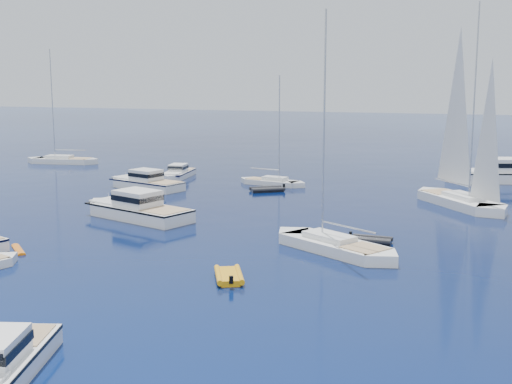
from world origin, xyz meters
TOP-DOWN VIEW (x-y plane):
  - ground at (0.00, 0.00)m, footprint 400.00×400.00m
  - motor_cruiser_centre at (-11.21, 19.23)m, footprint 12.72×7.63m
  - motor_cruiser_far_l at (-17.92, 33.67)m, footprint 10.90×6.23m
  - motor_cruiser_distant at (19.74, 51.27)m, footprint 14.27×7.87m
  - motor_cruiser_horizon at (-17.86, 42.16)m, footprint 3.43×8.37m
  - sailboat_mid_r at (7.70, 13.53)m, footprint 11.77×8.87m
  - sailboat_centre at (-5.22, 40.52)m, footprint 9.05×3.98m
  - sailboat_sails_r at (15.66, 34.00)m, footprint 10.89×12.75m
  - sailboat_far_l at (-39.49, 49.63)m, footprint 11.66×4.44m
  - tender_yellow at (2.98, 4.84)m, footprint 3.31×4.09m
  - tender_grey_near at (9.87, 16.76)m, footprint 3.25×1.91m
  - tender_grey_far at (-4.46, 36.15)m, footprint 4.34×3.86m
  - kayak_orange at (-13.79, 6.54)m, footprint 2.64×2.57m

SIDE VIEW (x-z plane):
  - ground at x=0.00m, z-range 0.00..0.00m
  - motor_cruiser_centre at x=-11.21m, z-range -1.60..1.60m
  - motor_cruiser_far_l at x=-17.92m, z-range -1.37..1.37m
  - motor_cruiser_distant at x=19.74m, z-range -1.79..1.79m
  - motor_cruiser_horizon at x=-17.86m, z-range -1.07..1.07m
  - sailboat_mid_r at x=7.70m, z-range -8.76..8.76m
  - sailboat_centre at x=-5.22m, z-range -6.45..6.45m
  - sailboat_sails_r at x=15.66m, z-range -9.84..9.84m
  - sailboat_far_l at x=-39.49m, z-range -8.36..8.36m
  - tender_yellow at x=2.98m, z-range -0.47..0.47m
  - tender_grey_near at x=9.87m, z-range -0.47..0.47m
  - tender_grey_far at x=-4.46m, z-range -0.47..0.47m
  - kayak_orange at x=-13.79m, z-range -0.15..0.15m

